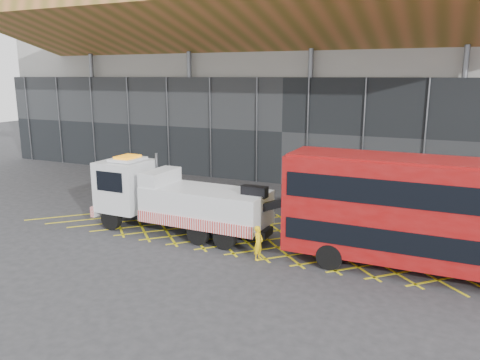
% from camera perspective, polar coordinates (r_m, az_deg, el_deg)
% --- Properties ---
extents(ground_plane, '(120.00, 120.00, 0.00)m').
position_cam_1_polar(ground_plane, '(26.91, -7.18, -5.05)').
color(ground_plane, '#2D2D2F').
extents(road_markings, '(27.96, 7.16, 0.01)m').
position_cam_1_polar(road_markings, '(24.56, 4.11, -6.71)').
color(road_markings, yellow).
rests_on(road_markings, ground_plane).
extents(construction_building, '(55.00, 23.97, 18.00)m').
position_cam_1_polar(construction_building, '(41.83, 8.49, 13.65)').
color(construction_building, '#979691').
rests_on(construction_building, ground_plane).
extents(recovery_truck, '(11.35, 2.89, 3.96)m').
position_cam_1_polar(recovery_truck, '(24.71, -8.09, -2.26)').
color(recovery_truck, black).
rests_on(recovery_truck, ground_plane).
extents(bus_towed, '(12.00, 2.88, 4.87)m').
position_cam_1_polar(bus_towed, '(20.60, 22.22, -3.59)').
color(bus_towed, maroon).
rests_on(bus_towed, ground_plane).
extents(worker, '(0.43, 0.61, 1.57)m').
position_cam_1_polar(worker, '(21.17, 2.25, -7.66)').
color(worker, yellow).
rests_on(worker, ground_plane).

